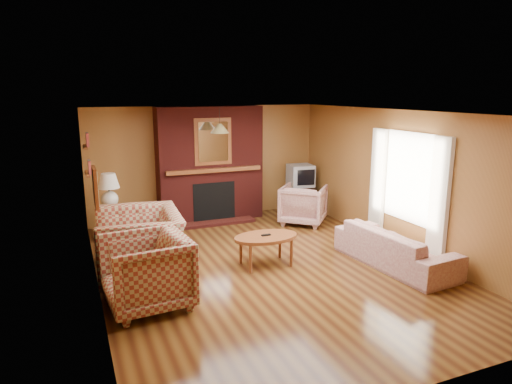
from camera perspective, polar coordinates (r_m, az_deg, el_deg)
name	(u,v)px	position (r m, az deg, el deg)	size (l,w,h in m)	color
floor	(268,268)	(7.23, 1.49, -9.45)	(6.50, 6.50, 0.00)	#3F1E0D
ceiling	(269,113)	(6.71, 1.60, 9.90)	(6.50, 6.50, 0.00)	white
wall_back	(207,162)	(9.88, -6.20, 3.69)	(6.50, 6.50, 0.00)	#96622E
wall_front	(422,269)	(4.25, 20.00, -9.06)	(6.50, 6.50, 0.00)	#96622E
wall_left	(93,209)	(6.31, -19.68, -2.05)	(6.50, 6.50, 0.00)	#96622E
wall_right	(401,181)	(8.20, 17.70, 1.35)	(6.50, 6.50, 0.00)	#96622E
fireplace	(210,165)	(9.63, -5.75, 3.36)	(2.20, 0.82, 2.40)	#491210
window_right	(407,187)	(8.04, 18.32, 0.55)	(0.10, 1.85, 2.00)	beige
bookshelf	(88,155)	(8.09, -20.31, 4.36)	(0.09, 0.55, 0.71)	brown
botanical_print	(95,187)	(5.94, -19.44, 0.56)	(0.05, 0.40, 0.50)	brown
pendant_light	(220,128)	(8.88, -4.56, 7.93)	(0.36, 0.36, 0.48)	black
plaid_loveseat	(139,242)	(7.21, -14.39, -6.04)	(1.41, 1.24, 0.92)	maroon
plaid_armchair	(147,272)	(6.01, -13.51, -9.70)	(1.01, 1.03, 0.94)	maroon
floral_sofa	(395,247)	(7.56, 16.97, -6.59)	(2.06, 0.81, 0.60)	beige
floral_armchair	(303,204)	(9.51, 5.93, -1.56)	(0.86, 0.88, 0.80)	beige
coffee_table	(266,239)	(7.20, 1.25, -5.87)	(1.03, 0.64, 0.51)	brown
side_table	(111,223)	(8.92, -17.62, -3.72)	(0.45, 0.45, 0.60)	brown
table_lamp	(109,189)	(8.77, -17.90, 0.40)	(0.39, 0.39, 0.64)	silver
tv_stand	(300,199)	(10.41, 5.51, -0.87)	(0.56, 0.51, 0.61)	black
crt_tv	(301,175)	(10.29, 5.59, 2.07)	(0.58, 0.58, 0.48)	#A2A4A9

